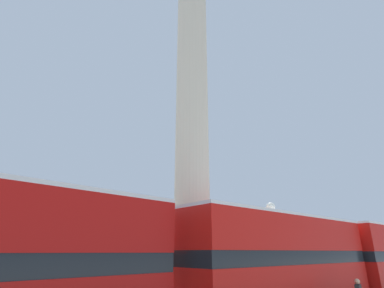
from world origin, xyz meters
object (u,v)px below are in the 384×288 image
Objects in this scene: bus_a at (283,259)px; bus_b at (384,256)px; street_lamp at (273,239)px; monument_column at (192,146)px.

bus_a is 1.13× the size of bus_b.
bus_b reaches higher than bus_a.
street_lamp is at bearing 42.25° from bus_a.
monument_column reaches higher than bus_b.
bus_b is (11.12, -0.18, 0.01)m from bus_a.
bus_b is at bearing -11.20° from street_lamp.
street_lamp is (-9.38, 1.86, 0.94)m from bus_b.
street_lamp reaches higher than bus_b.
monument_column is at bearing 162.17° from bus_b.
bus_a is at bearing -59.55° from monument_column.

